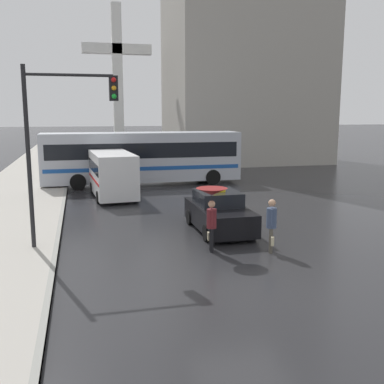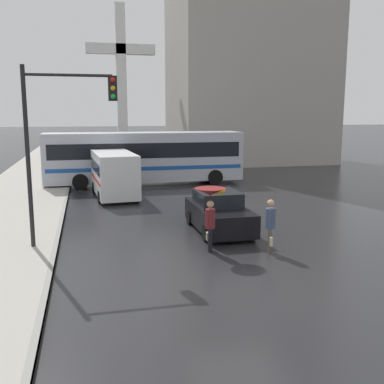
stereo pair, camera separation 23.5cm
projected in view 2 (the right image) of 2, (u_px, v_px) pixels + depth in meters
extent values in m
plane|color=#262628|center=(239.00, 290.00, 11.62)|extent=(300.00, 300.00, 0.00)
cube|color=gray|center=(43.00, 305.00, 10.51)|extent=(0.16, 120.00, 0.17)
cube|color=black|center=(219.00, 216.00, 17.39)|extent=(1.80, 4.12, 0.83)
cube|color=black|center=(218.00, 198.00, 17.47)|extent=(1.58, 1.86, 0.54)
cylinder|color=black|center=(251.00, 230.00, 16.41)|extent=(0.20, 0.60, 0.60)
cylinder|color=black|center=(206.00, 233.00, 16.02)|extent=(0.20, 0.60, 0.60)
cylinder|color=black|center=(230.00, 215.00, 18.86)|extent=(0.20, 0.60, 0.60)
cylinder|color=black|center=(190.00, 217.00, 18.47)|extent=(0.20, 0.60, 0.60)
cube|color=yellow|center=(219.00, 190.00, 17.21)|extent=(0.44, 0.16, 0.16)
cube|color=silver|center=(114.00, 173.00, 24.43)|extent=(2.36, 5.28, 2.26)
cube|color=black|center=(114.00, 166.00, 24.36)|extent=(2.35, 4.87, 0.58)
cube|color=red|center=(114.00, 178.00, 24.48)|extent=(2.37, 5.08, 0.14)
cylinder|color=black|center=(137.00, 195.00, 23.42)|extent=(0.24, 0.64, 0.63)
cylinder|color=black|center=(100.00, 197.00, 22.87)|extent=(0.24, 0.64, 0.63)
cylinder|color=black|center=(127.00, 186.00, 26.33)|extent=(0.24, 0.64, 0.63)
cylinder|color=black|center=(94.00, 187.00, 25.78)|extent=(0.24, 0.64, 0.63)
cube|color=#B2B7C1|center=(145.00, 156.00, 28.67)|extent=(12.44, 2.51, 3.06)
cube|color=black|center=(145.00, 149.00, 28.59)|extent=(11.82, 2.53, 0.93)
cube|color=#194C9E|center=(145.00, 166.00, 28.78)|extent=(12.06, 2.54, 0.24)
cylinder|color=black|center=(205.00, 172.00, 31.03)|extent=(0.96, 0.28, 0.96)
cylinder|color=black|center=(215.00, 177.00, 28.73)|extent=(0.96, 0.28, 0.96)
cylinder|color=black|center=(81.00, 176.00, 29.13)|extent=(0.96, 0.28, 0.96)
cylinder|color=black|center=(80.00, 182.00, 26.83)|extent=(0.96, 0.28, 0.96)
cylinder|color=black|center=(210.00, 241.00, 14.71)|extent=(0.14, 0.14, 0.80)
cylinder|color=black|center=(210.00, 239.00, 14.92)|extent=(0.14, 0.14, 0.80)
cylinder|color=maroon|center=(210.00, 219.00, 14.69)|extent=(0.37, 0.37, 0.63)
sphere|color=tan|center=(210.00, 204.00, 14.61)|extent=(0.23, 0.23, 0.23)
cylinder|color=maroon|center=(211.00, 219.00, 14.48)|extent=(0.08, 0.08, 0.54)
cylinder|color=maroon|center=(210.00, 216.00, 14.88)|extent=(0.08, 0.08, 0.54)
cone|color=maroon|center=(210.00, 192.00, 14.54)|extent=(1.03, 1.03, 0.23)
cylinder|color=black|center=(210.00, 202.00, 14.59)|extent=(0.02, 0.02, 0.68)
cube|color=#BFB28C|center=(208.00, 236.00, 15.08)|extent=(0.13, 0.19, 0.28)
cylinder|color=#4C473D|center=(270.00, 239.00, 14.81)|extent=(0.16, 0.16, 0.83)
cylinder|color=#4C473D|center=(270.00, 241.00, 14.60)|extent=(0.16, 0.16, 0.83)
cylinder|color=#3D4C6B|center=(270.00, 218.00, 14.58)|extent=(0.44, 0.44, 0.66)
sphere|color=tan|center=(271.00, 203.00, 14.49)|extent=(0.24, 0.24, 0.24)
cylinder|color=#3D4C6B|center=(270.00, 215.00, 14.77)|extent=(0.09, 0.09, 0.56)
cylinder|color=#3D4C6B|center=(270.00, 218.00, 14.37)|extent=(0.09, 0.09, 0.56)
cube|color=#BFB28C|center=(271.00, 242.00, 14.41)|extent=(0.16, 0.20, 0.28)
cylinder|color=black|center=(28.00, 161.00, 14.42)|extent=(0.14, 0.14, 6.02)
cylinder|color=black|center=(68.00, 75.00, 14.26)|extent=(2.75, 0.10, 0.10)
cube|color=black|center=(113.00, 88.00, 14.64)|extent=(0.28, 0.28, 0.80)
sphere|color=red|center=(113.00, 80.00, 14.44)|extent=(0.16, 0.16, 0.16)
sphere|color=orange|center=(113.00, 88.00, 14.49)|extent=(0.16, 0.16, 0.16)
sphere|color=green|center=(113.00, 96.00, 14.53)|extent=(0.16, 0.16, 0.16)
cube|color=white|center=(121.00, 84.00, 41.71)|extent=(0.90, 0.90, 14.33)
cube|color=white|center=(121.00, 49.00, 41.16)|extent=(6.30, 0.90, 0.90)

